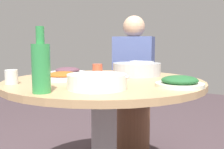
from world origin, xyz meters
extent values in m
cylinder|color=#99999E|center=(0.00, 0.00, 0.37)|extent=(0.15, 0.15, 0.68)
cylinder|color=tan|center=(0.00, 0.00, 0.72)|extent=(1.15, 1.15, 0.03)
cylinder|color=#B2B5BA|center=(-0.06, -0.30, 0.78)|extent=(0.32, 0.32, 0.08)
ellipsoid|color=white|center=(-0.06, -0.30, 0.79)|extent=(0.26, 0.26, 0.09)
cube|color=white|center=(-0.05, -0.39, 0.83)|extent=(0.15, 0.06, 0.01)
cylinder|color=white|center=(-0.15, 0.28, 0.77)|extent=(0.28, 0.28, 0.07)
cylinder|color=#341316|center=(-0.15, 0.28, 0.77)|extent=(0.24, 0.24, 0.05)
cylinder|color=silver|center=(-0.15, 0.28, 0.80)|extent=(0.30, 0.09, 0.01)
cylinder|color=white|center=(0.20, 0.13, 0.75)|extent=(0.23, 0.23, 0.02)
ellipsoid|color=#A5511A|center=(0.20, 0.13, 0.77)|extent=(0.18, 0.18, 0.04)
cylinder|color=silver|center=(-0.45, 0.01, 0.75)|extent=(0.24, 0.24, 0.02)
ellipsoid|color=#21582C|center=(-0.45, 0.01, 0.77)|extent=(0.18, 0.18, 0.05)
cylinder|color=silver|center=(0.39, -0.12, 0.75)|extent=(0.25, 0.25, 0.02)
ellipsoid|color=#553441|center=(0.39, -0.12, 0.77)|extent=(0.17, 0.17, 0.04)
cylinder|color=#329249|center=(-0.02, 0.49, 0.84)|extent=(0.08, 0.08, 0.21)
cylinder|color=#329249|center=(-0.02, 0.49, 0.98)|extent=(0.04, 0.04, 0.07)
cylinder|color=beige|center=(0.17, -0.46, 0.77)|extent=(0.08, 0.08, 0.05)
cylinder|color=#CC5238|center=(0.34, -0.40, 0.77)|extent=(0.08, 0.08, 0.05)
cylinder|color=silver|center=(0.31, 0.40, 0.78)|extent=(0.07, 0.07, 0.07)
cylinder|color=brown|center=(0.22, -0.79, 0.22)|extent=(0.30, 0.30, 0.43)
cube|color=#2D333D|center=(0.22, -0.79, 0.49)|extent=(0.40, 0.41, 0.12)
cube|color=#4B5C9A|center=(0.22, -0.79, 0.78)|extent=(0.38, 0.28, 0.46)
sphere|color=tan|center=(0.22, -0.79, 1.10)|extent=(0.19, 0.19, 0.19)
camera|label=1|loc=(-0.85, 1.24, 0.94)|focal=41.86mm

